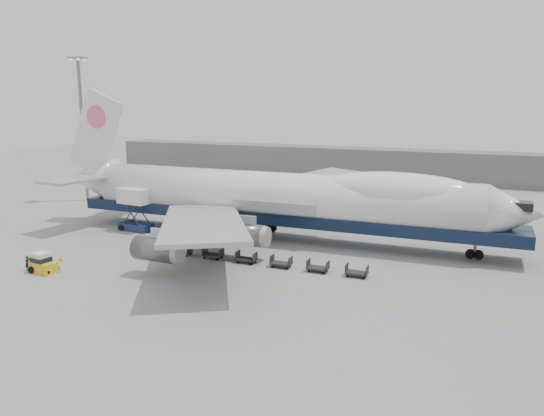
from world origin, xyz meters
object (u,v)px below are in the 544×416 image
at_px(airliner, 280,197).
at_px(catering_truck, 135,207).
at_px(ground_worker, 28,263).
at_px(baggage_tug, 43,264).

xyz_separation_m(airliner, catering_truck, (-20.62, -3.48, -2.19)).
height_order(airliner, ground_worker, airliner).
bearing_deg(airliner, catering_truck, -170.41).
bearing_deg(airliner, baggage_tug, -129.72).
bearing_deg(airliner, ground_worker, -132.14).
bearing_deg(catering_truck, ground_worker, -83.89).
height_order(airliner, catering_truck, airliner).
distance_m(baggage_tug, ground_worker, 1.89).
distance_m(airliner, ground_worker, 31.17).
relative_size(airliner, ground_worker, 40.95).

